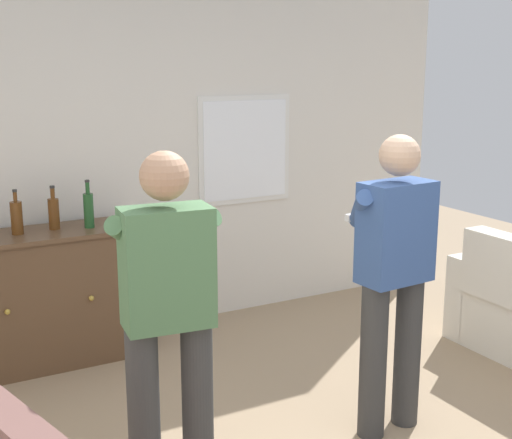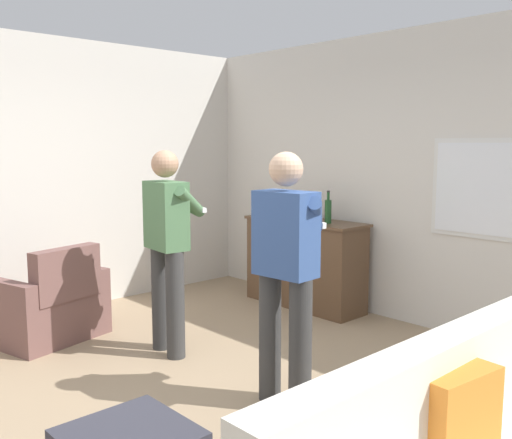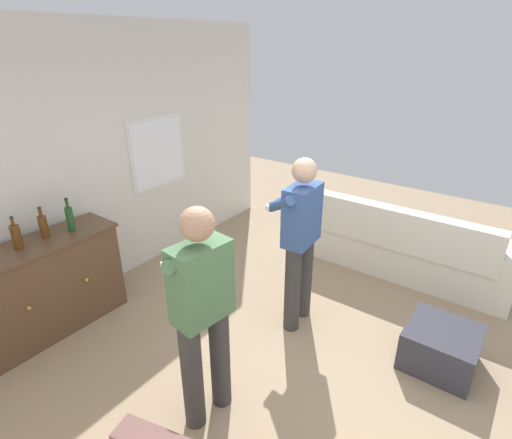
{
  "view_description": "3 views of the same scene",
  "coord_description": "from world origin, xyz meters",
  "px_view_note": "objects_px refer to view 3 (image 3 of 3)",
  "views": [
    {
      "loc": [
        -1.93,
        -2.43,
        2.07
      ],
      "look_at": [
        -0.21,
        0.69,
        1.26
      ],
      "focal_mm": 50.0,
      "sensor_mm": 36.0,
      "label": 1
    },
    {
      "loc": [
        3.04,
        -2.15,
        1.73
      ],
      "look_at": [
        -0.16,
        0.83,
        1.15
      ],
      "focal_mm": 40.0,
      "sensor_mm": 36.0,
      "label": 2
    },
    {
      "loc": [
        -2.35,
        -1.14,
        2.58
      ],
      "look_at": [
        0.03,
        0.6,
        1.25
      ],
      "focal_mm": 28.0,
      "sensor_mm": 36.0,
      "label": 3
    }
  ],
  "objects_px": {
    "bottle_wine_green": "(43,226)",
    "person_standing_right": "(300,237)",
    "sideboard_cabinet": "(46,287)",
    "person_standing_left": "(202,309)",
    "couch": "(392,247)",
    "bottle_spirits_clear": "(16,236)",
    "ottoman": "(441,347)",
    "bottle_liquor_amber": "(70,218)"
  },
  "relations": [
    {
      "from": "bottle_liquor_amber",
      "to": "person_standing_right",
      "type": "height_order",
      "value": "person_standing_right"
    },
    {
      "from": "sideboard_cabinet",
      "to": "bottle_spirits_clear",
      "type": "distance_m",
      "value": 0.59
    },
    {
      "from": "person_standing_right",
      "to": "ottoman",
      "type": "bearing_deg",
      "value": -80.6
    },
    {
      "from": "ottoman",
      "to": "sideboard_cabinet",
      "type": "bearing_deg",
      "value": 118.63
    },
    {
      "from": "couch",
      "to": "person_standing_left",
      "type": "height_order",
      "value": "person_standing_left"
    },
    {
      "from": "bottle_wine_green",
      "to": "ottoman",
      "type": "bearing_deg",
      "value": -63.34
    },
    {
      "from": "person_standing_right",
      "to": "person_standing_left",
      "type": "bearing_deg",
      "value": -179.08
    },
    {
      "from": "bottle_wine_green",
      "to": "bottle_liquor_amber",
      "type": "distance_m",
      "value": 0.23
    },
    {
      "from": "bottle_wine_green",
      "to": "ottoman",
      "type": "distance_m",
      "value": 3.66
    },
    {
      "from": "bottle_wine_green",
      "to": "person_standing_right",
      "type": "relative_size",
      "value": 0.18
    },
    {
      "from": "person_standing_left",
      "to": "bottle_wine_green",
      "type": "bearing_deg",
      "value": 91.7
    },
    {
      "from": "sideboard_cabinet",
      "to": "ottoman",
      "type": "bearing_deg",
      "value": -61.37
    },
    {
      "from": "couch",
      "to": "ottoman",
      "type": "relative_size",
      "value": 4.52
    },
    {
      "from": "bottle_wine_green",
      "to": "person_standing_right",
      "type": "xyz_separation_m",
      "value": [
        1.38,
        -1.87,
        -0.11
      ]
    },
    {
      "from": "bottle_spirits_clear",
      "to": "person_standing_left",
      "type": "xyz_separation_m",
      "value": [
        0.3,
        -1.87,
        -0.11
      ]
    },
    {
      "from": "couch",
      "to": "bottle_liquor_amber",
      "type": "bearing_deg",
      "value": 139.7
    },
    {
      "from": "sideboard_cabinet",
      "to": "bottle_liquor_amber",
      "type": "relative_size",
      "value": 4.21
    },
    {
      "from": "bottle_wine_green",
      "to": "bottle_spirits_clear",
      "type": "xyz_separation_m",
      "value": [
        -0.25,
        -0.02,
        0.0
      ]
    },
    {
      "from": "bottle_liquor_amber",
      "to": "ottoman",
      "type": "xyz_separation_m",
      "value": [
        1.38,
        -3.11,
        -0.88
      ]
    },
    {
      "from": "person_standing_left",
      "to": "person_standing_right",
      "type": "bearing_deg",
      "value": 0.92
    },
    {
      "from": "couch",
      "to": "bottle_wine_green",
      "type": "height_order",
      "value": "bottle_wine_green"
    },
    {
      "from": "bottle_liquor_amber",
      "to": "ottoman",
      "type": "relative_size",
      "value": 0.58
    },
    {
      "from": "person_standing_left",
      "to": "bottle_liquor_amber",
      "type": "bearing_deg",
      "value": 84.89
    },
    {
      "from": "sideboard_cabinet",
      "to": "person_standing_right",
      "type": "bearing_deg",
      "value": -50.74
    },
    {
      "from": "bottle_spirits_clear",
      "to": "person_standing_left",
      "type": "relative_size",
      "value": 0.18
    },
    {
      "from": "couch",
      "to": "bottle_spirits_clear",
      "type": "distance_m",
      "value": 3.91
    },
    {
      "from": "bottle_spirits_clear",
      "to": "person_standing_right",
      "type": "height_order",
      "value": "person_standing_right"
    },
    {
      "from": "sideboard_cabinet",
      "to": "person_standing_left",
      "type": "bearing_deg",
      "value": -84.58
    },
    {
      "from": "bottle_liquor_amber",
      "to": "ottoman",
      "type": "bearing_deg",
      "value": -66.12
    },
    {
      "from": "sideboard_cabinet",
      "to": "bottle_wine_green",
      "type": "relative_size",
      "value": 4.66
    },
    {
      "from": "bottle_liquor_amber",
      "to": "bottle_spirits_clear",
      "type": "xyz_separation_m",
      "value": [
        -0.47,
        0.04,
        -0.01
      ]
    },
    {
      "from": "ottoman",
      "to": "bottle_wine_green",
      "type": "bearing_deg",
      "value": 116.66
    },
    {
      "from": "couch",
      "to": "person_standing_right",
      "type": "height_order",
      "value": "person_standing_right"
    },
    {
      "from": "bottle_liquor_amber",
      "to": "couch",
      "type": "bearing_deg",
      "value": -40.3
    },
    {
      "from": "sideboard_cabinet",
      "to": "bottle_spirits_clear",
      "type": "relative_size",
      "value": 4.65
    },
    {
      "from": "sideboard_cabinet",
      "to": "person_standing_right",
      "type": "distance_m",
      "value": 2.42
    },
    {
      "from": "bottle_liquor_amber",
      "to": "bottle_spirits_clear",
      "type": "relative_size",
      "value": 1.1
    },
    {
      "from": "couch",
      "to": "bottle_liquor_amber",
      "type": "height_order",
      "value": "bottle_liquor_amber"
    },
    {
      "from": "ottoman",
      "to": "person_standing_left",
      "type": "xyz_separation_m",
      "value": [
        -1.54,
        1.29,
        0.76
      ]
    },
    {
      "from": "bottle_wine_green",
      "to": "couch",
      "type": "bearing_deg",
      "value": -38.9
    },
    {
      "from": "couch",
      "to": "bottle_liquor_amber",
      "type": "xyz_separation_m",
      "value": [
        -2.63,
        2.23,
        0.73
      ]
    },
    {
      "from": "sideboard_cabinet",
      "to": "couch",
      "type": "bearing_deg",
      "value": -37.32
    }
  ]
}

